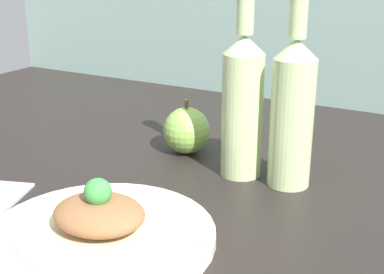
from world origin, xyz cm
name	(u,v)px	position (x,y,z in cm)	size (l,w,h in cm)	color
ground_plane	(235,213)	(0.00, 0.00, -2.00)	(180.00, 110.00, 4.00)	black
plate	(100,235)	(-9.31, -17.95, 0.92)	(27.24, 27.24, 1.74)	silver
plated_food	(99,217)	(-9.31, -17.95, 3.32)	(19.15, 19.15, 6.65)	beige
cider_bottle_left	(242,102)	(-3.20, 8.63, 11.45)	(6.14, 6.14, 28.25)	#B7D18E
cider_bottle_right	(292,109)	(4.44, 8.63, 11.45)	(6.14, 6.14, 28.25)	#B7D18E
apple	(187,130)	(-14.94, 12.63, 3.94)	(7.86, 7.86, 9.36)	#84B74C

